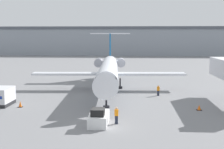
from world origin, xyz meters
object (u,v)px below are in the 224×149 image
at_px(luggage_cart, 2,96).
at_px(traffic_cone_right, 199,108).
at_px(airplane_main, 109,70).
at_px(worker_by_wing, 158,90).
at_px(traffic_cone_left, 20,104).
at_px(worker_near_tug, 116,115).
at_px(pushback_tug, 99,118).

height_order(luggage_cart, traffic_cone_right, luggage_cart).
xyz_separation_m(airplane_main, traffic_cone_right, (12.12, -14.03, -3.01)).
distance_m(worker_by_wing, traffic_cone_left, 20.19).
bearing_deg(worker_by_wing, luggage_cart, -159.18).
height_order(luggage_cart, traffic_cone_left, luggage_cart).
relative_size(worker_near_tug, traffic_cone_left, 2.27).
distance_m(airplane_main, worker_by_wing, 9.66).
bearing_deg(worker_by_wing, traffic_cone_right, -64.98).
bearing_deg(airplane_main, pushback_tug, -88.44).
distance_m(luggage_cart, traffic_cone_left, 2.98).
bearing_deg(worker_near_tug, worker_by_wing, 70.52).
bearing_deg(luggage_cart, pushback_tug, -30.79).
height_order(luggage_cart, worker_near_tug, luggage_cart).
relative_size(airplane_main, worker_by_wing, 20.92).
bearing_deg(luggage_cart, traffic_cone_left, -19.80).
height_order(airplane_main, worker_near_tug, airplane_main).
distance_m(pushback_tug, luggage_cart, 15.72).
height_order(pushback_tug, traffic_cone_right, pushback_tug).
distance_m(luggage_cart, worker_near_tug, 17.14).
bearing_deg(worker_near_tug, airplane_main, 96.51).
distance_m(airplane_main, luggage_cart, 18.39).
bearing_deg(pushback_tug, traffic_cone_left, 146.77).
height_order(worker_near_tug, traffic_cone_left, worker_near_tug).
bearing_deg(luggage_cart, airplane_main, 44.93).
distance_m(pushback_tug, worker_by_wing, 17.57).
xyz_separation_m(traffic_cone_left, traffic_cone_right, (22.34, -0.16, -0.05)).
bearing_deg(airplane_main, worker_by_wing, -32.22).
distance_m(airplane_main, pushback_tug, 21.12).
xyz_separation_m(luggage_cart, worker_near_tug, (15.28, -7.75, -0.22)).
relative_size(worker_near_tug, traffic_cone_right, 2.64).
relative_size(airplane_main, pushback_tug, 7.93).
bearing_deg(worker_near_tug, traffic_cone_left, 151.69).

